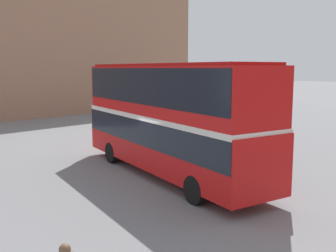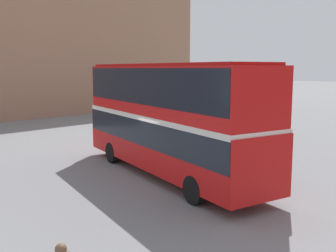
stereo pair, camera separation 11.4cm
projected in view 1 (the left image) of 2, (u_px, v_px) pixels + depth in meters
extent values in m
plane|color=slate|center=(175.00, 180.00, 15.71)|extent=(240.00, 240.00, 0.00)
cube|color=#9E7056|center=(14.00, 40.00, 37.14)|extent=(9.11, 39.93, 14.07)
cube|color=red|center=(168.00, 141.00, 16.24)|extent=(11.17, 5.16, 2.04)
cube|color=red|center=(168.00, 92.00, 15.94)|extent=(10.99, 5.05, 2.07)
cube|color=black|center=(168.00, 131.00, 16.17)|extent=(11.07, 5.16, 1.00)
cube|color=black|center=(168.00, 86.00, 15.90)|extent=(10.84, 5.04, 1.41)
cube|color=silver|center=(168.00, 116.00, 16.09)|extent=(11.07, 5.16, 0.20)
cube|color=#A91111|center=(168.00, 65.00, 15.78)|extent=(10.47, 4.76, 0.10)
cylinder|color=black|center=(245.00, 180.00, 14.01)|extent=(1.02, 0.54, 0.97)
cylinder|color=black|center=(195.00, 190.00, 12.87)|extent=(1.02, 0.54, 0.97)
cylinder|color=black|center=(152.00, 148.00, 19.70)|extent=(1.02, 0.54, 0.97)
cylinder|color=black|center=(112.00, 152.00, 18.56)|extent=(1.02, 0.54, 0.97)
sphere|color=brown|center=(65.00, 250.00, 6.53)|extent=(0.20, 0.20, 0.20)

